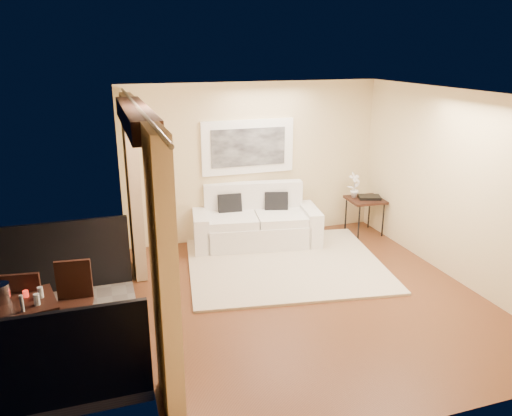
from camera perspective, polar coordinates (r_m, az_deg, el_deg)
floor at (r=6.92m, az=6.12°, el=-10.09°), size 5.00×5.00×0.00m
room_shell at (r=5.61m, az=-13.60°, el=10.09°), size 5.00×6.40×5.00m
balcony at (r=6.38m, az=-22.82°, el=-12.29°), size 1.81×2.60×1.17m
curtains at (r=5.88m, az=-12.57°, el=-1.38°), size 0.16×4.80×2.64m
artwork at (r=8.54m, az=-0.91°, el=6.99°), size 1.62×0.07×0.92m
rug at (r=7.84m, az=3.32°, el=-6.34°), size 3.31×2.99×0.04m
sofa at (r=8.53m, az=-0.06°, el=-1.79°), size 2.23×1.23×1.02m
side_table at (r=9.14m, az=12.37°, el=0.71°), size 0.64×0.64×0.66m
tray at (r=9.13m, az=12.82°, el=1.21°), size 0.45×0.39×0.05m
orchid at (r=9.08m, az=11.19°, el=2.58°), size 0.28×0.23×0.46m
bistro_table at (r=5.80m, az=-25.00°, el=-10.42°), size 0.74×0.74×0.73m
balcony_chair_far at (r=6.17m, az=-24.80°, el=-9.84°), size 0.45×0.45×0.93m
balcony_chair_near at (r=6.16m, az=-20.05°, el=-9.30°), size 0.44×0.44×0.92m
ice_bucket at (r=5.82m, az=-27.10°, el=-8.63°), size 0.18×0.18×0.20m
candle at (r=5.84m, az=-24.83°, el=-8.89°), size 0.06×0.06×0.07m
vase at (r=5.53m, az=-25.19°, el=-9.84°), size 0.04×0.04×0.18m
glass_a at (r=5.62m, az=-23.77°, el=-9.54°), size 0.06×0.06×0.12m
glass_b at (r=5.75m, az=-23.42°, el=-8.84°), size 0.06×0.06×0.12m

